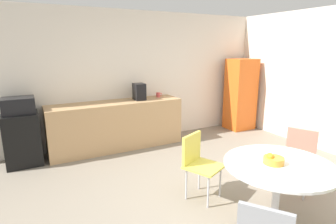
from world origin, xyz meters
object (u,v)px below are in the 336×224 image
(chair_yellow, at_px, (197,158))
(coffee_maker, at_px, (139,92))
(locker_cabinet, at_px, (240,94))
(fruit_bowl, at_px, (273,160))
(chair_coral, at_px, (299,153))
(mug_white, at_px, (158,95))
(microwave, at_px, (18,106))
(mini_fridge, at_px, (23,139))
(round_table, at_px, (278,175))

(chair_yellow, bearing_deg, coffee_maker, 87.70)
(locker_cabinet, relative_size, fruit_bowl, 7.71)
(chair_coral, height_order, mug_white, mug_white)
(fruit_bowl, relative_size, coffee_maker, 0.66)
(fruit_bowl, height_order, coffee_maker, coffee_maker)
(microwave, distance_m, coffee_maker, 2.07)
(mini_fridge, bearing_deg, microwave, 0.00)
(round_table, bearing_deg, chair_yellow, 114.97)
(round_table, xyz_separation_m, coffee_maker, (-0.33, 3.07, 0.46))
(round_table, height_order, mug_white, mug_white)
(mini_fridge, relative_size, fruit_bowl, 4.06)
(locker_cabinet, relative_size, chair_yellow, 1.98)
(mug_white, bearing_deg, chair_coral, -74.21)
(mini_fridge, xyz_separation_m, locker_cabinet, (4.57, -0.10, 0.39))
(round_table, distance_m, coffee_maker, 3.13)
(chair_yellow, bearing_deg, mini_fridge, 132.34)
(chair_coral, bearing_deg, microwave, 141.16)
(coffee_maker, bearing_deg, mug_white, 10.97)
(microwave, xyz_separation_m, locker_cabinet, (4.57, -0.10, -0.17))
(round_table, xyz_separation_m, mug_white, (0.12, 3.16, 0.35))
(microwave, distance_m, locker_cabinet, 4.57)
(chair_coral, bearing_deg, locker_cabinet, 63.58)
(microwave, bearing_deg, chair_coral, -38.84)
(locker_cabinet, height_order, chair_yellow, locker_cabinet)
(mini_fridge, xyz_separation_m, round_table, (2.40, -3.07, 0.16))
(round_table, height_order, chair_yellow, chair_yellow)
(coffee_maker, bearing_deg, round_table, -83.87)
(microwave, relative_size, round_table, 0.42)
(microwave, bearing_deg, chair_yellow, -47.66)
(coffee_maker, bearing_deg, fruit_bowl, -84.82)
(fruit_bowl, bearing_deg, mug_white, 86.79)
(mug_white, bearing_deg, locker_cabinet, -5.23)
(locker_cabinet, relative_size, chair_coral, 1.98)
(coffee_maker, bearing_deg, mini_fridge, 180.00)
(chair_yellow, distance_m, mug_white, 2.37)
(round_table, relative_size, chair_yellow, 1.38)
(microwave, bearing_deg, locker_cabinet, -1.25)
(round_table, relative_size, coffee_maker, 3.57)
(chair_coral, distance_m, mug_white, 2.88)
(locker_cabinet, xyz_separation_m, mug_white, (-2.04, 0.19, 0.13))
(mini_fridge, height_order, round_table, mini_fridge)
(chair_yellow, xyz_separation_m, fruit_bowl, (0.36, -0.86, 0.24))
(fruit_bowl, distance_m, coffee_maker, 3.06)
(chair_yellow, bearing_deg, chair_coral, -19.98)
(round_table, bearing_deg, locker_cabinet, 53.95)
(microwave, xyz_separation_m, chair_yellow, (1.98, -2.18, -0.47))
(locker_cabinet, distance_m, chair_yellow, 3.33)
(mini_fridge, relative_size, locker_cabinet, 0.53)
(microwave, distance_m, chair_coral, 4.26)
(round_table, distance_m, mug_white, 3.18)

